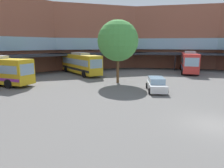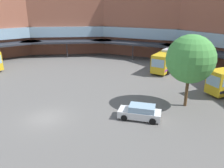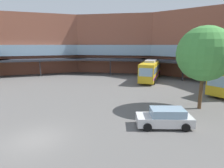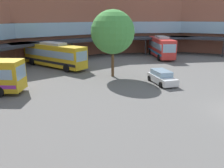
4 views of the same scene
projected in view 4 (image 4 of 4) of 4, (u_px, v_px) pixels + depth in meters
The scene contains 5 objects.
station_building at pixel (46, 28), 23.77m from camera, with size 76.88×47.73×13.23m.
bus_1 at pixel (54, 55), 34.83m from camera, with size 5.14×11.83×3.79m.
bus_3 at pixel (161, 47), 43.20m from camera, with size 10.16×6.74×3.94m.
parked_car at pixel (162, 77), 26.66m from camera, with size 4.56×4.15×1.53m.
plaza_tree at pixel (113, 32), 28.40m from camera, with size 5.42×5.42×8.36m.
Camera 4 is at (-20.03, 3.47, 7.56)m, focal length 36.94 mm.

